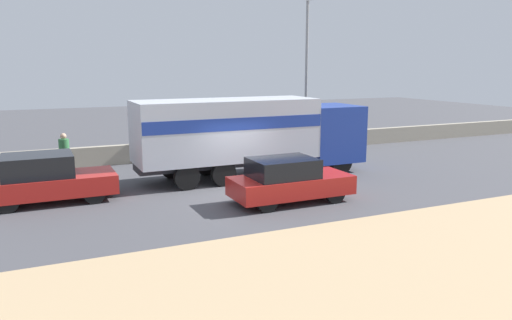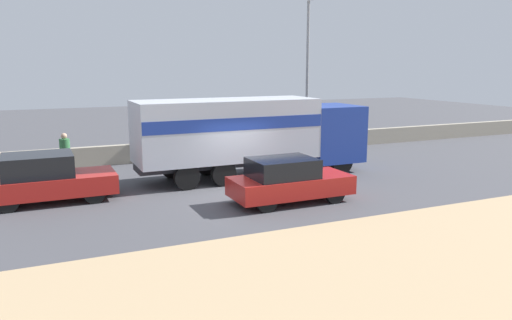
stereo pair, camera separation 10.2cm
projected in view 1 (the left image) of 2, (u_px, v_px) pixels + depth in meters
name	position (u px, v px, depth m)	size (l,w,h in m)	color
ground_plane	(255.00, 196.00, 17.02)	(80.00, 80.00, 0.00)	#47474C
dirt_shoulder_foreground	(383.00, 268.00, 10.93)	(60.00, 6.40, 0.04)	tan
stone_wall_backdrop	(188.00, 150.00, 23.79)	(60.00, 0.35, 0.86)	#A39984
street_lamp	(307.00, 65.00, 24.50)	(0.56, 0.28, 7.69)	gray
box_truck	(249.00, 131.00, 19.65)	(9.29, 2.40, 3.11)	navy
car_hatchback	(289.00, 180.00, 16.15)	(3.94, 1.71, 1.47)	#B21E19
car_sedan_second	(46.00, 179.00, 16.13)	(4.09, 1.87, 1.60)	#B21E19
pedestrian	(65.00, 155.00, 19.47)	(0.39, 0.39, 1.81)	#473828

